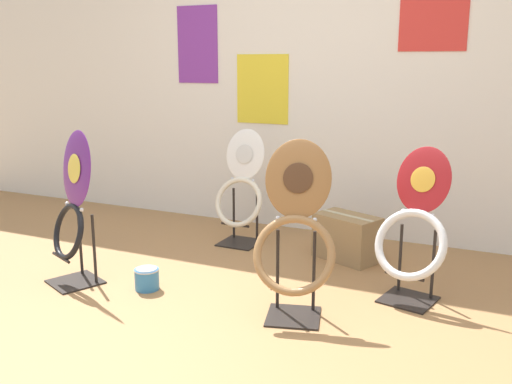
{
  "coord_description": "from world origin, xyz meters",
  "views": [
    {
      "loc": [
        1.41,
        -2.09,
        1.32
      ],
      "look_at": [
        -0.0,
        0.99,
        0.55
      ],
      "focal_mm": 40.0,
      "sensor_mm": 36.0,
      "label": 1
    }
  ],
  "objects_px": {
    "toilet_seat_display_purple_note": "(73,208)",
    "toilet_seat_display_woodgrain": "(295,235)",
    "toilet_seat_display_white_plain": "(241,191)",
    "toilet_seat_display_crimson_swirl": "(413,235)",
    "paint_can": "(147,278)",
    "storage_box": "(347,237)"
  },
  "relations": [
    {
      "from": "toilet_seat_display_purple_note",
      "to": "storage_box",
      "type": "bearing_deg",
      "value": 38.41
    },
    {
      "from": "paint_can",
      "to": "toilet_seat_display_crimson_swirl",
      "type": "bearing_deg",
      "value": 18.77
    },
    {
      "from": "toilet_seat_display_purple_note",
      "to": "paint_can",
      "type": "bearing_deg",
      "value": 10.29
    },
    {
      "from": "toilet_seat_display_crimson_swirl",
      "to": "toilet_seat_display_purple_note",
      "type": "height_order",
      "value": "toilet_seat_display_purple_note"
    },
    {
      "from": "toilet_seat_display_woodgrain",
      "to": "paint_can",
      "type": "bearing_deg",
      "value": -177.59
    },
    {
      "from": "toilet_seat_display_white_plain",
      "to": "toilet_seat_display_crimson_swirl",
      "type": "bearing_deg",
      "value": -22.24
    },
    {
      "from": "toilet_seat_display_white_plain",
      "to": "toilet_seat_display_purple_note",
      "type": "height_order",
      "value": "toilet_seat_display_purple_note"
    },
    {
      "from": "toilet_seat_display_white_plain",
      "to": "storage_box",
      "type": "relative_size",
      "value": 1.74
    },
    {
      "from": "toilet_seat_display_white_plain",
      "to": "toilet_seat_display_woodgrain",
      "type": "bearing_deg",
      "value": -51.07
    },
    {
      "from": "toilet_seat_display_white_plain",
      "to": "storage_box",
      "type": "xyz_separation_m",
      "value": [
        0.82,
        -0.02,
        -0.24
      ]
    },
    {
      "from": "storage_box",
      "to": "toilet_seat_display_purple_note",
      "type": "bearing_deg",
      "value": -141.59
    },
    {
      "from": "toilet_seat_display_crimson_swirl",
      "to": "toilet_seat_display_purple_note",
      "type": "relative_size",
      "value": 0.93
    },
    {
      "from": "toilet_seat_display_crimson_swirl",
      "to": "paint_can",
      "type": "height_order",
      "value": "toilet_seat_display_crimson_swirl"
    },
    {
      "from": "toilet_seat_display_crimson_swirl",
      "to": "toilet_seat_display_woodgrain",
      "type": "relative_size",
      "value": 0.93
    },
    {
      "from": "toilet_seat_display_purple_note",
      "to": "toilet_seat_display_woodgrain",
      "type": "relative_size",
      "value": 1.01
    },
    {
      "from": "toilet_seat_display_crimson_swirl",
      "to": "storage_box",
      "type": "distance_m",
      "value": 0.77
    },
    {
      "from": "toilet_seat_display_white_plain",
      "to": "paint_can",
      "type": "bearing_deg",
      "value": -96.34
    },
    {
      "from": "toilet_seat_display_purple_note",
      "to": "toilet_seat_display_woodgrain",
      "type": "distance_m",
      "value": 1.38
    },
    {
      "from": "toilet_seat_display_white_plain",
      "to": "toilet_seat_display_woodgrain",
      "type": "xyz_separation_m",
      "value": [
        0.81,
        -1.0,
        0.05
      ]
    },
    {
      "from": "toilet_seat_display_crimson_swirl",
      "to": "paint_can",
      "type": "distance_m",
      "value": 1.56
    },
    {
      "from": "paint_can",
      "to": "toilet_seat_display_white_plain",
      "type": "bearing_deg",
      "value": 83.66
    },
    {
      "from": "toilet_seat_display_crimson_swirl",
      "to": "storage_box",
      "type": "height_order",
      "value": "toilet_seat_display_crimson_swirl"
    }
  ]
}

